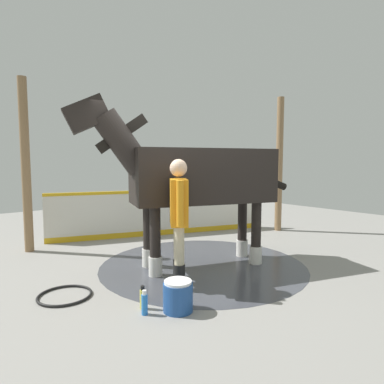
% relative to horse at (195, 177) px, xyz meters
% --- Properties ---
extents(ground_plane, '(16.00, 16.00, 0.02)m').
position_rel_horse_xyz_m(ground_plane, '(-0.27, 0.02, -1.44)').
color(ground_plane, gray).
extents(wet_patch, '(3.30, 3.30, 0.00)m').
position_rel_horse_xyz_m(wet_patch, '(0.13, -0.04, -1.43)').
color(wet_patch, '#42444C').
rests_on(wet_patch, ground).
extents(barrier_wall, '(4.80, 1.71, 1.03)m').
position_rel_horse_xyz_m(barrier_wall, '(0.90, 2.21, -0.95)').
color(barrier_wall, silver).
rests_on(barrier_wall, ground).
extents(roof_post_near, '(0.16, 0.16, 3.19)m').
position_rel_horse_xyz_m(roof_post_near, '(-1.86, 2.62, 0.17)').
color(roof_post_near, olive).
rests_on(roof_post_near, ground).
extents(roof_post_far, '(0.16, 0.16, 3.19)m').
position_rel_horse_xyz_m(roof_post_far, '(3.32, 0.85, 0.17)').
color(roof_post_far, olive).
rests_on(roof_post_far, ground).
extents(horse, '(3.49, 1.56, 2.60)m').
position_rel_horse_xyz_m(horse, '(0.00, 0.00, 0.00)').
color(horse, black).
rests_on(horse, ground).
extents(handler, '(0.46, 0.58, 1.70)m').
position_rel_horse_xyz_m(handler, '(-0.73, -0.54, -0.44)').
color(handler, black).
rests_on(handler, ground).
extents(wash_bucket, '(0.34, 0.34, 0.35)m').
position_rel_horse_xyz_m(wash_bucket, '(-1.18, -1.12, -1.25)').
color(wash_bucket, '#1E478C').
rests_on(wash_bucket, ground).
extents(bottle_shampoo, '(0.07, 0.07, 0.27)m').
position_rel_horse_xyz_m(bottle_shampoo, '(-1.45, -0.82, -1.30)').
color(bottle_shampoo, '#D8CC4C').
rests_on(bottle_shampoo, ground).
extents(bottle_spray, '(0.07, 0.07, 0.27)m').
position_rel_horse_xyz_m(bottle_spray, '(-1.51, -0.96, -1.30)').
color(bottle_spray, blue).
rests_on(bottle_spray, ground).
extents(hose_coil, '(0.66, 0.66, 0.03)m').
position_rel_horse_xyz_m(hose_coil, '(-2.03, 0.08, -1.41)').
color(hose_coil, black).
rests_on(hose_coil, ground).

